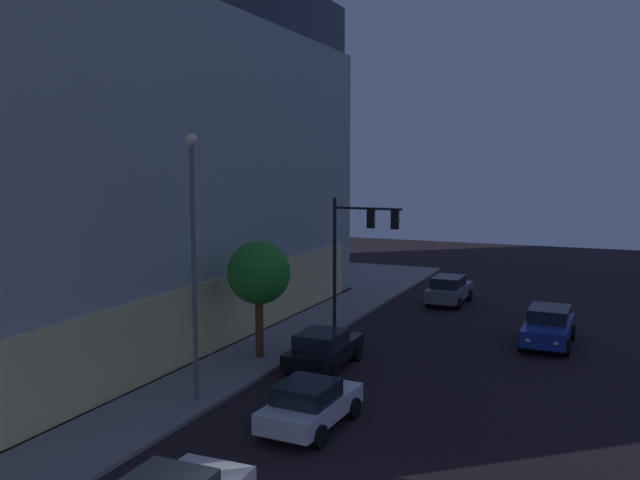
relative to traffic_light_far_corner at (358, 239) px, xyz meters
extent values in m
cube|color=#F5DC8C|center=(-6.45, 4.60, -2.95)|extent=(29.96, 0.60, 3.17)
cylinder|color=black|center=(0.05, 1.29, -1.28)|extent=(0.18, 0.18, 6.51)
cylinder|color=black|center=(-0.02, -0.47, 1.49)|extent=(0.27, 3.52, 0.12)
cube|color=black|center=(-0.03, -0.64, 0.99)|extent=(0.33, 0.33, 0.90)
sphere|color=yellow|center=(-0.03, -0.82, 0.99)|extent=(0.18, 0.18, 0.18)
cube|color=black|center=(-0.08, -1.87, 0.99)|extent=(0.33, 0.33, 0.90)
sphere|color=green|center=(-0.09, -2.05, 0.99)|extent=(0.18, 0.18, 0.18)
cylinder|color=slate|center=(-11.63, 1.63, -0.14)|extent=(0.16, 0.16, 8.79)
sphere|color=#F9EFC6|center=(-11.63, 1.63, 4.41)|extent=(0.44, 0.44, 0.44)
cylinder|color=brown|center=(-6.15, 2.17, -3.26)|extent=(0.34, 0.34, 2.55)
sphere|color=#258726|center=(-6.15, 2.17, -0.91)|extent=(2.68, 2.68, 2.68)
cube|color=#F9F4CC|center=(-17.03, -2.16, -4.00)|extent=(0.12, 0.20, 0.12)
cube|color=#F9F4CC|center=(-17.00, -3.33, -4.00)|extent=(0.12, 0.20, 0.12)
cube|color=silver|center=(-11.89, -2.86, -4.03)|extent=(4.18, 2.04, 0.62)
cube|color=black|center=(-12.20, -2.85, -3.44)|extent=(1.93, 1.75, 0.58)
cube|color=#F9F4CC|center=(-9.87, -2.40, -4.03)|extent=(0.13, 0.21, 0.12)
cube|color=#F9F4CC|center=(-9.92, -3.51, -4.03)|extent=(0.13, 0.21, 0.12)
cylinder|color=black|center=(-10.58, -2.00, -4.34)|extent=(0.69, 0.27, 0.68)
cylinder|color=black|center=(-10.67, -3.85, -4.34)|extent=(0.69, 0.27, 0.68)
cylinder|color=black|center=(-13.12, -1.88, -4.34)|extent=(0.69, 0.27, 0.68)
cylinder|color=black|center=(-13.20, -3.73, -4.34)|extent=(0.69, 0.27, 0.68)
cube|color=black|center=(-6.00, -0.77, -4.02)|extent=(4.53, 1.99, 0.66)
cube|color=black|center=(-6.33, -0.78, -3.41)|extent=(2.14, 1.75, 0.56)
cube|color=#F9F4CC|center=(-3.82, -0.15, -4.02)|extent=(0.12, 0.20, 0.12)
cube|color=#F9F4CC|center=(-3.79, -1.28, -4.02)|extent=(0.12, 0.20, 0.12)
cylinder|color=black|center=(-4.63, 0.21, -4.35)|extent=(0.66, 0.26, 0.66)
cylinder|color=black|center=(-4.58, -1.68, -4.35)|extent=(0.66, 0.26, 0.66)
cylinder|color=black|center=(-7.41, 0.14, -4.35)|extent=(0.66, 0.26, 0.66)
cylinder|color=black|center=(-7.37, -1.74, -4.35)|extent=(0.66, 0.26, 0.66)
cube|color=navy|center=(1.26, -8.86, -3.95)|extent=(4.80, 2.03, 0.74)
cube|color=black|center=(1.62, -8.87, -3.28)|extent=(2.37, 1.78, 0.60)
cube|color=#F9F4CC|center=(-1.08, -9.40, -3.95)|extent=(0.12, 0.20, 0.12)
cube|color=#F9F4CC|center=(-1.06, -8.24, -3.95)|extent=(0.12, 0.20, 0.12)
cylinder|color=black|center=(-0.23, -9.80, -4.32)|extent=(0.72, 0.25, 0.72)
cylinder|color=black|center=(-0.19, -7.87, -4.32)|extent=(0.72, 0.25, 0.72)
cylinder|color=black|center=(2.72, -9.86, -4.32)|extent=(0.72, 0.25, 0.72)
cylinder|color=black|center=(2.76, -7.93, -4.32)|extent=(0.72, 0.25, 0.72)
cube|color=slate|center=(8.68, -2.63, -3.97)|extent=(4.59, 1.94, 0.74)
cube|color=black|center=(8.34, -2.62, -3.30)|extent=(2.33, 1.70, 0.61)
cube|color=#F9F4CC|center=(10.92, -2.13, -3.97)|extent=(0.12, 0.20, 0.12)
cube|color=#F9F4CC|center=(10.89, -3.23, -3.97)|extent=(0.12, 0.20, 0.12)
cylinder|color=black|center=(10.11, -1.75, -4.34)|extent=(0.69, 0.26, 0.68)
cylinder|color=black|center=(10.07, -3.58, -4.34)|extent=(0.69, 0.26, 0.68)
cylinder|color=black|center=(7.29, -1.68, -4.34)|extent=(0.69, 0.26, 0.68)
cylinder|color=black|center=(7.25, -3.51, -4.34)|extent=(0.69, 0.26, 0.68)
camera|label=1|loc=(-30.15, -11.20, 3.52)|focal=37.00mm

